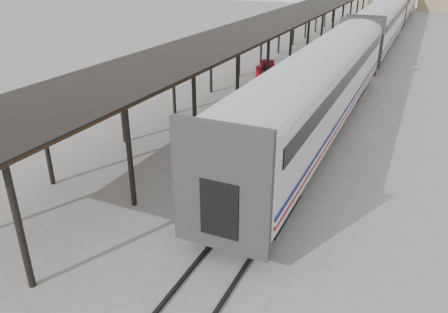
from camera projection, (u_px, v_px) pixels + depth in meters
ground at (191, 189)px, 17.84m from camera, size 160.00×160.00×0.00m
train at (381, 23)px, 43.45m from camera, size 3.45×76.01×4.01m
canopy at (289, 17)px, 37.30m from camera, size 4.90×64.30×4.15m
rails at (377, 49)px, 44.71m from camera, size 1.54×150.00×0.12m
baggage_cart at (218, 179)px, 17.20m from camera, size 1.76×2.62×0.86m
suitcase_stack at (217, 167)px, 17.33m from camera, size 1.22×1.31×0.44m
luggage_tug at (265, 70)px, 34.06m from camera, size 1.07×1.59×1.33m
porter at (210, 162)px, 16.23m from camera, size 0.51×0.66×1.63m
pedestrian at (266, 73)px, 32.17m from camera, size 1.04×0.56×1.69m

